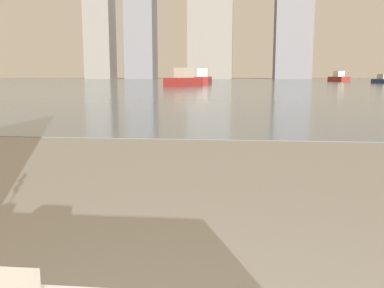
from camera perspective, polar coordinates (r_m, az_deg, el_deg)
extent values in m
cube|color=slate|center=(61.82, 5.59, 8.18)|extent=(180.00, 110.00, 0.01)
cube|color=navy|center=(57.84, 24.06, 7.65)|extent=(2.02, 3.25, 0.54)
cube|color=#B2A893|center=(57.84, 24.09, 8.22)|extent=(1.11, 1.34, 0.62)
cube|color=maroon|center=(49.48, 1.48, 8.47)|extent=(1.76, 4.77, 0.83)
cube|color=silver|center=(49.48, 1.49, 9.50)|extent=(1.23, 1.80, 0.94)
cube|color=maroon|center=(39.82, -1.11, 8.27)|extent=(3.29, 4.70, 0.78)
cube|color=#B2A893|center=(39.81, -1.11, 9.47)|extent=(1.72, 1.99, 0.89)
cube|color=maroon|center=(72.09, 18.97, 8.18)|extent=(2.66, 4.63, 0.77)
cube|color=silver|center=(72.09, 19.00, 8.83)|extent=(1.51, 1.88, 0.88)
cube|color=slate|center=(121.14, -6.83, 14.24)|extent=(7.73, 7.82, 23.71)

